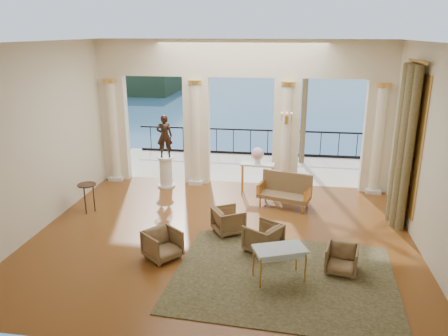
% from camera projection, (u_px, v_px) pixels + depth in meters
% --- Properties ---
extents(floor, '(9.00, 9.00, 0.00)m').
position_uv_depth(floor, '(222.00, 237.00, 10.49)').
color(floor, '#4D2A0E').
rests_on(floor, ground).
extents(room_walls, '(9.00, 9.00, 9.00)m').
position_uv_depth(room_walls, '(213.00, 129.00, 8.57)').
color(room_walls, beige).
rests_on(room_walls, ground).
extents(arcade, '(9.00, 0.56, 4.50)m').
position_uv_depth(arcade, '(241.00, 104.00, 13.31)').
color(arcade, '#FFEECA').
rests_on(arcade, ground).
extents(terrace, '(10.00, 3.60, 0.10)m').
position_uv_depth(terrace, '(246.00, 167.00, 15.97)').
color(terrace, beige).
rests_on(terrace, ground).
extents(balustrade, '(9.00, 0.06, 1.03)m').
position_uv_depth(balustrade, '(250.00, 144.00, 17.34)').
color(balustrade, black).
rests_on(balustrade, terrace).
extents(palm_tree, '(2.00, 2.00, 4.50)m').
position_uv_depth(palm_tree, '(307.00, 50.00, 15.20)').
color(palm_tree, '#4C3823').
rests_on(palm_tree, terrace).
extents(headland, '(22.00, 18.00, 6.00)m').
position_uv_depth(headland, '(121.00, 74.00, 81.65)').
color(headland, black).
rests_on(headland, sea).
extents(sea, '(160.00, 160.00, 0.00)m').
position_uv_depth(sea, '(280.00, 102.00, 68.88)').
color(sea, '#215387').
rests_on(sea, ground).
extents(curtain, '(0.33, 1.40, 4.09)m').
position_uv_depth(curtain, '(404.00, 147.00, 10.69)').
color(curtain, brown).
rests_on(curtain, ground).
extents(window_frame, '(0.04, 1.60, 3.40)m').
position_uv_depth(window_frame, '(412.00, 144.00, 10.64)').
color(window_frame, gold).
rests_on(window_frame, room_walls).
extents(wall_sconce, '(0.30, 0.11, 0.33)m').
position_uv_depth(wall_sconce, '(287.00, 119.00, 12.93)').
color(wall_sconce, gold).
rests_on(wall_sconce, arcade).
extents(rug, '(4.56, 3.65, 0.02)m').
position_uv_depth(rug, '(284.00, 277.00, 8.75)').
color(rug, '#2E311A').
rests_on(rug, ground).
extents(armchair_a, '(0.93, 0.93, 0.70)m').
position_uv_depth(armchair_a, '(162.00, 243.00, 9.41)').
color(armchair_a, '#44361E').
rests_on(armchair_a, ground).
extents(armchair_b, '(0.72, 0.69, 0.63)m').
position_uv_depth(armchair_b, '(342.00, 258.00, 8.87)').
color(armchair_b, '#44361E').
rests_on(armchair_b, ground).
extents(armchair_c, '(0.93, 0.94, 0.72)m').
position_uv_depth(armchair_c, '(263.00, 236.00, 9.71)').
color(armchair_c, '#44361E').
rests_on(armchair_c, ground).
extents(armchair_d, '(0.89, 0.90, 0.69)m').
position_uv_depth(armchair_d, '(229.00, 219.00, 10.61)').
color(armchair_d, '#44361E').
rests_on(armchair_d, ground).
extents(settee, '(1.55, 0.99, 0.95)m').
position_uv_depth(settee, '(285.00, 190.00, 12.20)').
color(settee, '#44361E').
rests_on(settee, ground).
extents(game_table, '(1.14, 0.88, 0.69)m').
position_uv_depth(game_table, '(280.00, 251.00, 8.51)').
color(game_table, '#ACC9D7').
rests_on(game_table, ground).
extents(pedestal, '(0.54, 0.54, 0.99)m').
position_uv_depth(pedestal, '(166.00, 172.00, 13.71)').
color(pedestal, silver).
rests_on(pedestal, ground).
extents(statue, '(0.54, 0.41, 1.32)m').
position_uv_depth(statue, '(164.00, 136.00, 13.36)').
color(statue, black).
rests_on(statue, pedestal).
extents(console_table, '(1.03, 0.46, 0.95)m').
position_uv_depth(console_table, '(257.00, 169.00, 13.04)').
color(console_table, silver).
rests_on(console_table, ground).
extents(urn, '(0.37, 0.37, 0.49)m').
position_uv_depth(urn, '(258.00, 155.00, 12.91)').
color(urn, white).
rests_on(urn, console_table).
extents(side_table, '(0.49, 0.49, 0.80)m').
position_uv_depth(side_table, '(87.00, 188.00, 11.73)').
color(side_table, black).
rests_on(side_table, ground).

